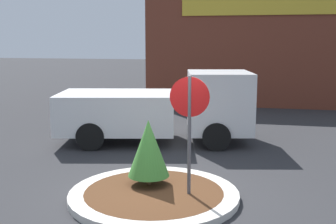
% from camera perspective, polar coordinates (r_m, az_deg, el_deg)
% --- Properties ---
extents(ground_plane, '(120.00, 120.00, 0.00)m').
position_cam_1_polar(ground_plane, '(8.64, -1.92, -11.57)').
color(ground_plane, '#2D2D30').
extents(traffic_island, '(3.41, 3.41, 0.14)m').
position_cam_1_polar(traffic_island, '(8.61, -1.92, -11.13)').
color(traffic_island, beige).
rests_on(traffic_island, ground_plane).
extents(stop_sign, '(0.77, 0.07, 2.47)m').
position_cam_1_polar(stop_sign, '(8.06, 2.93, -0.33)').
color(stop_sign, '#4C4C51').
rests_on(stop_sign, ground_plane).
extents(island_shrub, '(0.87, 0.87, 1.38)m').
position_cam_1_polar(island_shrub, '(8.76, -2.66, -4.90)').
color(island_shrub, brown).
rests_on(island_shrub, traffic_island).
extents(utility_truck, '(6.15, 3.34, 2.18)m').
position_cam_1_polar(utility_truck, '(12.96, -0.87, 0.56)').
color(utility_truck, silver).
rests_on(utility_truck, ground_plane).
extents(storefront_building, '(12.07, 6.07, 5.51)m').
position_cam_1_polar(storefront_building, '(22.93, 13.85, 8.50)').
color(storefront_building, brown).
rests_on(storefront_building, ground_plane).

